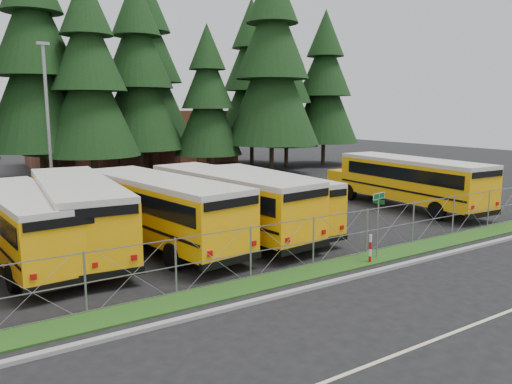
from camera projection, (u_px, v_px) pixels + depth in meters
ground at (316, 255)px, 21.62m from camera, size 120.00×120.00×0.00m
curb at (368, 273)px, 19.05m from camera, size 50.00×0.25×0.12m
grass_verge at (343, 264)px, 20.21m from camera, size 50.00×1.40×0.06m
road_lane_line at (487, 320)px, 15.00m from camera, size 50.00×0.12×0.01m
chainlink_fence at (332, 238)px, 20.63m from camera, size 44.00×0.10×2.00m
brick_building at (134, 137)px, 57.44m from camera, size 22.00×10.00×6.00m
bus_1 at (24, 227)px, 20.37m from camera, size 3.67×11.69×3.02m
bus_2 at (76, 216)px, 21.88m from camera, size 4.00×12.63×3.26m
bus_3 at (156, 212)px, 22.82m from camera, size 4.58×12.57×3.22m
bus_4 at (225, 204)px, 24.70m from camera, size 4.30×12.50×3.21m
bus_5 at (260, 201)px, 26.09m from camera, size 2.87×11.43×2.98m
bus_east at (407, 183)px, 31.64m from camera, size 3.45×12.31×3.19m
street_sign at (378, 211)px, 20.83m from camera, size 0.83×0.54×2.81m
striped_bollard at (370, 249)px, 20.40m from camera, size 0.11×0.11×1.20m
light_standard at (48, 121)px, 30.13m from camera, size 0.70×0.35×10.14m
conifer_3 at (36, 64)px, 39.80m from camera, size 8.81×8.81×19.49m
conifer_4 at (89, 81)px, 39.41m from camera, size 7.63×7.63×16.88m
conifer_5 at (138, 78)px, 44.43m from camera, size 8.05×8.05×17.81m
conifer_6 at (208, 101)px, 45.51m from camera, size 6.25×6.25×13.81m
conifer_7 at (272, 69)px, 46.29m from camera, size 8.96×8.96×19.81m
conifer_8 at (287, 96)px, 53.35m from camera, size 6.84×6.84×15.14m
conifer_9 at (325, 89)px, 55.05m from camera, size 7.62×7.62×16.85m
conifer_11 at (56, 98)px, 45.26m from camera, size 6.51×6.51×14.41m
conifer_12 at (148, 73)px, 50.52m from camera, size 8.86×8.86×19.59m
conifer_13 at (252, 83)px, 55.45m from camera, size 8.21×8.21×18.15m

